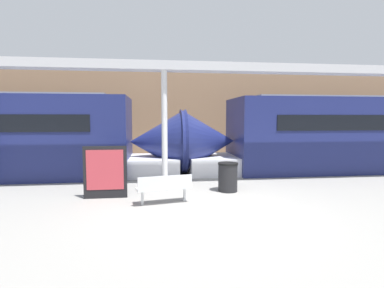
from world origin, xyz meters
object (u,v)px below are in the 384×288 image
Objects in this scene: poster_board at (105,172)px; trash_bin at (228,177)px; support_column_near at (165,130)px; bench_near at (164,187)px.

trash_bin is at bearing 5.98° from poster_board.
trash_bin is at bearing -21.67° from support_column_near.
bench_near is at bearing -92.21° from support_column_near.
support_column_near reaches higher than trash_bin.
poster_board is at bearing 143.68° from bench_near.
poster_board is 2.35m from support_column_near.
trash_bin is (1.99, 1.15, -0.01)m from bench_near.
bench_near is 1.83m from poster_board.
support_column_near is at bearing 158.33° from trash_bin.
poster_board reaches higher than trash_bin.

